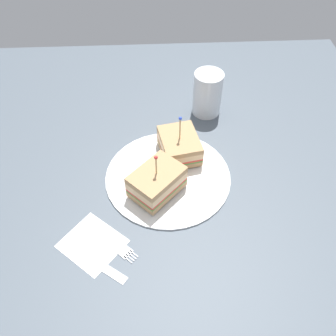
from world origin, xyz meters
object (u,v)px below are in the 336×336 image
object	(u,v)px
plate	(168,176)
knife	(98,263)
drink_glass	(207,96)
sandwich_half_back	(179,145)
napkin	(92,243)
fork	(117,245)
sandwich_half_front	(157,182)

from	to	relation	value
plate	knife	xyz separation A→B (cm)	(-13.01, -18.77, -0.27)
drink_glass	sandwich_half_back	bearing A→B (deg)	-117.36
sandwich_half_back	napkin	size ratio (longest dim) A/B	1.07
sandwich_half_back	fork	distance (cm)	25.00
sandwich_half_front	fork	size ratio (longest dim) A/B	1.30
drink_glass	napkin	size ratio (longest dim) A/B	1.06
sandwich_half_front	sandwich_half_back	size ratio (longest dim) A/B	1.12
sandwich_half_front	sandwich_half_back	bearing A→B (deg)	62.84
sandwich_half_back	knife	bearing A→B (deg)	-122.47
drink_glass	napkin	bearing A→B (deg)	-124.82
sandwich_half_back	knife	size ratio (longest dim) A/B	0.91
sandwich_half_back	drink_glass	distance (cm)	16.66
plate	fork	distance (cm)	18.32
sandwich_half_back	napkin	world-z (taller)	sandwich_half_back
fork	plate	bearing A→B (deg)	57.27
plate	drink_glass	bearing A→B (deg)	63.41
napkin	knife	world-z (taller)	knife
drink_glass	fork	xyz separation A→B (cm)	(-20.26, -36.09, -4.57)
fork	knife	world-z (taller)	same
napkin	fork	bearing A→B (deg)	-8.17
knife	drink_glass	bearing A→B (deg)	59.37
fork	drink_glass	bearing A→B (deg)	60.70
napkin	knife	distance (cm)	4.20
drink_glass	napkin	xyz separation A→B (cm)	(-24.66, -35.46, -4.67)
sandwich_half_front	knife	size ratio (longest dim) A/B	1.03
plate	sandwich_half_front	size ratio (longest dim) A/B	2.13
napkin	fork	xyz separation A→B (cm)	(4.41, -0.63, 0.10)
sandwich_half_front	drink_glass	bearing A→B (deg)	62.72
sandwich_half_front	knife	bearing A→B (deg)	-125.73
plate	knife	bearing A→B (deg)	-124.72
sandwich_half_back	sandwich_half_front	bearing A→B (deg)	-117.16
plate	fork	xyz separation A→B (cm)	(-9.90, -15.41, -0.27)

